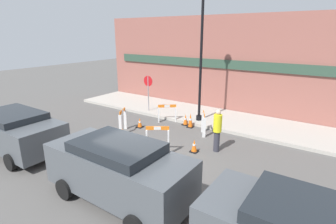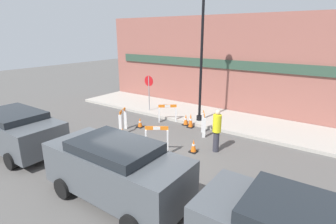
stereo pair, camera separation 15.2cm
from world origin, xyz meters
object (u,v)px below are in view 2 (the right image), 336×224
(stop_sign, at_px, (149,87))
(parked_car_0, at_px, (14,128))
(streetlamp_post, at_px, (202,40))
(parked_car_1, at_px, (116,168))
(person_worker, at_px, (217,129))

(stop_sign, height_order, parked_car_0, stop_sign)
(streetlamp_post, distance_m, stop_sign, 4.20)
(stop_sign, relative_size, parked_car_1, 0.48)
(person_worker, bearing_deg, stop_sign, -22.71)
(parked_car_0, height_order, parked_car_1, parked_car_1)
(stop_sign, height_order, parked_car_1, stop_sign)
(person_worker, bearing_deg, parked_car_0, 36.57)
(person_worker, relative_size, parked_car_0, 0.38)
(streetlamp_post, relative_size, parked_car_0, 1.40)
(streetlamp_post, distance_m, person_worker, 4.74)
(parked_car_0, distance_m, parked_car_1, 5.66)
(streetlamp_post, distance_m, parked_car_1, 7.92)
(parked_car_1, bearing_deg, parked_car_0, 180.00)
(streetlamp_post, xyz_separation_m, parked_car_1, (1.30, -7.13, -3.18))
(stop_sign, bearing_deg, parked_car_0, 80.99)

